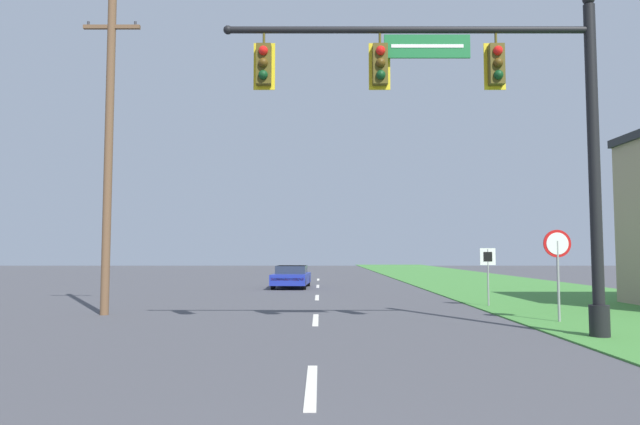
# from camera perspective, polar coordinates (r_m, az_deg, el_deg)

# --- Properties ---
(grass_verge_right) EXTENTS (10.00, 110.00, 0.04)m
(grass_verge_right) POSITION_cam_1_polar(r_m,az_deg,el_deg) (34.06, 18.15, -7.01)
(grass_verge_right) COLOR #428438
(grass_verge_right) RESTS_ON ground
(road_center_line) EXTENTS (0.16, 34.80, 0.01)m
(road_center_line) POSITION_cam_1_polar(r_m,az_deg,el_deg) (24.46, -0.02, -8.50)
(road_center_line) COLOR silver
(road_center_line) RESTS_ON ground
(signal_mast) EXTENTS (8.74, 0.47, 7.93)m
(signal_mast) POSITION_cam_1_polar(r_m,az_deg,el_deg) (13.84, 17.16, 8.76)
(signal_mast) COLOR black
(signal_mast) RESTS_ON grass_verge_right
(car_ahead) EXTENTS (2.04, 4.52, 1.19)m
(car_ahead) POSITION_cam_1_polar(r_m,az_deg,el_deg) (31.21, -2.59, -6.42)
(car_ahead) COLOR black
(car_ahead) RESTS_ON ground
(stop_sign) EXTENTS (0.76, 0.07, 2.50)m
(stop_sign) POSITION_cam_1_polar(r_m,az_deg,el_deg) (17.00, 22.93, -3.89)
(stop_sign) COLOR gray
(stop_sign) RESTS_ON grass_verge_right
(route_sign_post) EXTENTS (0.55, 0.06, 2.03)m
(route_sign_post) POSITION_cam_1_polar(r_m,az_deg,el_deg) (21.20, 16.71, -4.90)
(route_sign_post) COLOR gray
(route_sign_post) RESTS_ON grass_verge_right
(utility_pole_near) EXTENTS (1.80, 0.26, 9.99)m
(utility_pole_near) POSITION_cam_1_polar(r_m,az_deg,el_deg) (19.17, -20.11, 5.95)
(utility_pole_near) COLOR brown
(utility_pole_near) RESTS_ON ground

